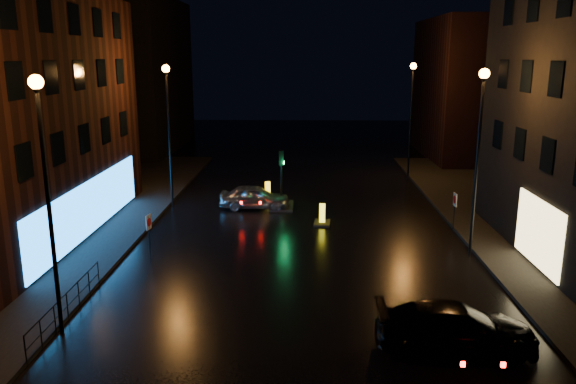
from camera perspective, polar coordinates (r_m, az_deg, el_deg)
name	(u,v)px	position (r m, az deg, el deg)	size (l,w,h in m)	color
ground	(299,310)	(20.65, 1.15, -11.85)	(120.00, 120.00, 0.00)	black
pavement_left	(24,235)	(31.41, -25.24, -3.96)	(12.00, 44.00, 0.15)	black
building_far_left	(134,76)	(56.02, -15.41, 11.33)	(8.00, 16.00, 14.00)	black
building_far_right	(473,89)	(52.84, 18.26, 9.93)	(8.00, 14.00, 12.00)	black
street_lamp_lnear	(45,168)	(18.72, -23.47, 2.25)	(0.44, 0.44, 8.37)	black
street_lamp_lfar	(168,114)	(33.73, -12.08, 7.75)	(0.44, 0.44, 8.37)	black
street_lamp_rnear	(479,134)	(26.01, 18.88, 5.60)	(0.44, 0.44, 8.37)	black
street_lamp_rfar	(411,103)	(41.47, 12.44, 8.81)	(0.44, 0.44, 8.37)	black
traffic_signal	(281,199)	(33.72, -0.67, -0.70)	(1.40, 2.40, 3.45)	black
guard_railing	(67,300)	(21.06, -21.56, -10.14)	(0.05, 6.04, 1.00)	black
silver_hatchback	(255,197)	(33.41, -3.40, -0.50)	(1.66, 4.13, 1.41)	#B7BAC0
dark_sedan	(456,327)	(18.60, 16.68, -13.05)	(2.02, 4.96, 1.44)	black
bollard_near	(322,220)	(30.45, 3.49, -2.81)	(0.98, 1.37, 1.13)	black
bollard_far	(268,196)	(35.47, -2.08, -0.39)	(1.17, 1.50, 1.16)	black
road_sign_left	(149,226)	(25.78, -13.95, -3.36)	(0.12, 0.49, 2.02)	black
road_sign_right	(455,203)	(30.01, 16.59, -1.07)	(0.08, 0.50, 2.05)	black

